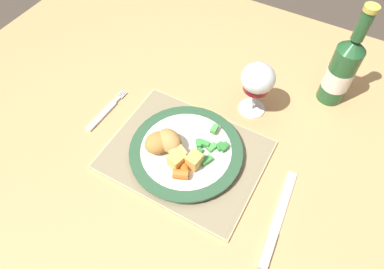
{
  "coord_description": "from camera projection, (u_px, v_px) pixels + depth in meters",
  "views": [
    {
      "loc": [
        0.19,
        -0.4,
        1.36
      ],
      "look_at": [
        -0.01,
        -0.04,
        0.78
      ],
      "focal_mm": 32.0,
      "sensor_mm": 36.0,
      "label": 1
    }
  ],
  "objects": [
    {
      "name": "ground_plane",
      "position": [
        200.0,
        243.0,
        1.36
      ],
      "size": [
        6.0,
        6.0,
        0.0
      ],
      "primitive_type": "plane",
      "color": "#4C4238"
    },
    {
      "name": "dining_table",
      "position": [
        204.0,
        154.0,
        0.83
      ],
      "size": [
        1.38,
        1.06,
        0.74
      ],
      "color": "tan",
      "rests_on": "ground"
    },
    {
      "name": "placemat",
      "position": [
        185.0,
        154.0,
        0.73
      ],
      "size": [
        0.32,
        0.25,
        0.01
      ],
      "color": "#CCB789",
      "rests_on": "dining_table"
    },
    {
      "name": "dinner_plate",
      "position": [
        186.0,
        152.0,
        0.72
      ],
      "size": [
        0.24,
        0.24,
        0.02
      ],
      "color": "white",
      "rests_on": "placemat"
    },
    {
      "name": "breaded_croquettes",
      "position": [
        164.0,
        142.0,
        0.7
      ],
      "size": [
        0.09,
        0.08,
        0.04
      ],
      "color": "#B77F3D",
      "rests_on": "dinner_plate"
    },
    {
      "name": "green_beans_pile",
      "position": [
        210.0,
        147.0,
        0.71
      ],
      "size": [
        0.07,
        0.1,
        0.02
      ],
      "color": "#4CA84C",
      "rests_on": "dinner_plate"
    },
    {
      "name": "glazed_carrots",
      "position": [
        182.0,
        165.0,
        0.68
      ],
      "size": [
        0.06,
        0.07,
        0.02
      ],
      "color": "orange",
      "rests_on": "dinner_plate"
    },
    {
      "name": "fork",
      "position": [
        104.0,
        113.0,
        0.8
      ],
      "size": [
        0.02,
        0.14,
        0.01
      ],
      "color": "silver",
      "rests_on": "dining_table"
    },
    {
      "name": "table_knife",
      "position": [
        276.0,
        226.0,
        0.64
      ],
      "size": [
        0.03,
        0.21,
        0.01
      ],
      "color": "silver",
      "rests_on": "dining_table"
    },
    {
      "name": "wine_glass",
      "position": [
        258.0,
        80.0,
        0.73
      ],
      "size": [
        0.07,
        0.07,
        0.13
      ],
      "color": "silver",
      "rests_on": "dining_table"
    },
    {
      "name": "bottle",
      "position": [
        342.0,
        70.0,
        0.76
      ],
      "size": [
        0.06,
        0.06,
        0.25
      ],
      "color": "#23562D",
      "rests_on": "dining_table"
    },
    {
      "name": "roast_potatoes",
      "position": [
        182.0,
        159.0,
        0.68
      ],
      "size": [
        0.07,
        0.05,
        0.03
      ],
      "color": "#DBB256",
      "rests_on": "dinner_plate"
    }
  ]
}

